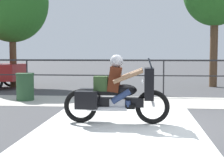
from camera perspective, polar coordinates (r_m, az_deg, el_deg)
name	(u,v)px	position (r m, az deg, el deg)	size (l,w,h in m)	color
ground_plane	(177,125)	(7.55, 10.70, -7.39)	(120.00, 120.00, 0.00)	#424244
sidewalk_band	(166,102)	(10.89, 9.05, -3.65)	(44.00, 2.40, 0.01)	#B7B2A8
crosswalk_band	(120,126)	(7.34, 1.29, -7.63)	(3.39, 6.00, 0.01)	silver
fence_railing	(164,67)	(12.55, 8.59, 2.10)	(36.00, 0.05, 1.30)	#232326
motorcycle	(116,93)	(7.51, 0.75, -2.15)	(2.33, 0.76, 1.51)	black
trash_bin	(25,87)	(11.44, -14.24, -1.10)	(0.59, 0.59, 0.89)	#284C2D
tree_behind_car	(12,2)	(16.24, -16.32, 12.29)	(3.24, 3.24, 5.58)	brown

